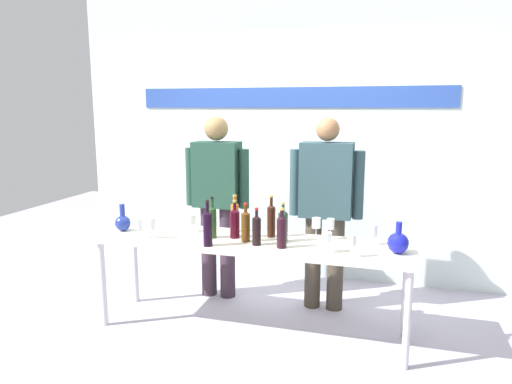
{
  "coord_description": "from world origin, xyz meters",
  "views": [
    {
      "loc": [
        0.99,
        -3.28,
        1.74
      ],
      "look_at": [
        0.0,
        0.15,
        1.09
      ],
      "focal_mm": 32.53,
      "sensor_mm": 36.0,
      "label": 1
    }
  ],
  "objects_px": {
    "wine_bottle_8": "(257,229)",
    "wine_glass_right_4": "(330,225)",
    "wine_bottle_3": "(271,220)",
    "wine_glass_right_3": "(327,238)",
    "wine_bottle_4": "(282,230)",
    "wine_bottle_6": "(208,227)",
    "wine_glass_left_1": "(191,220)",
    "wine_glass_right_0": "(373,231)",
    "display_table": "(251,248)",
    "wine_bottle_2": "(235,222)",
    "wine_glass_left_0": "(139,224)",
    "wine_glass_right_2": "(316,223)",
    "wine_bottle_7": "(283,225)",
    "wine_bottle_0": "(235,215)",
    "wine_bottle_5": "(246,225)",
    "wine_glass_left_2": "(152,224)",
    "decanter_blue_left": "(123,222)",
    "presenter_right": "(326,202)",
    "decanter_blue_right": "(398,242)",
    "wine_bottle_1": "(212,221)",
    "presenter_left": "(217,196)",
    "wine_glass_right_1": "(352,241)"
  },
  "relations": [
    {
      "from": "wine_bottle_8",
      "to": "wine_glass_right_4",
      "type": "relative_size",
      "value": 1.72
    },
    {
      "from": "wine_bottle_3",
      "to": "wine_glass_right_3",
      "type": "xyz_separation_m",
      "value": [
        0.47,
        -0.28,
        -0.03
      ]
    },
    {
      "from": "wine_bottle_4",
      "to": "wine_glass_right_3",
      "type": "bearing_deg",
      "value": -4.08
    },
    {
      "from": "wine_bottle_6",
      "to": "wine_bottle_8",
      "type": "relative_size",
      "value": 1.22
    },
    {
      "from": "wine_glass_left_1",
      "to": "wine_glass_right_0",
      "type": "bearing_deg",
      "value": 1.15
    },
    {
      "from": "display_table",
      "to": "wine_glass_right_0",
      "type": "bearing_deg",
      "value": 8.56
    },
    {
      "from": "wine_bottle_2",
      "to": "wine_glass_left_0",
      "type": "bearing_deg",
      "value": -162.46
    },
    {
      "from": "wine_glass_right_2",
      "to": "wine_glass_right_4",
      "type": "xyz_separation_m",
      "value": [
        0.12,
        -0.05,
        0.01
      ]
    },
    {
      "from": "display_table",
      "to": "wine_glass_right_2",
      "type": "height_order",
      "value": "wine_glass_right_2"
    },
    {
      "from": "wine_bottle_7",
      "to": "wine_bottle_8",
      "type": "bearing_deg",
      "value": -140.18
    },
    {
      "from": "wine_bottle_0",
      "to": "wine_glass_right_2",
      "type": "height_order",
      "value": "wine_bottle_0"
    },
    {
      "from": "wine_bottle_6",
      "to": "wine_bottle_8",
      "type": "bearing_deg",
      "value": 19.9
    },
    {
      "from": "wine_bottle_5",
      "to": "wine_glass_left_2",
      "type": "relative_size",
      "value": 1.81
    },
    {
      "from": "wine_glass_left_0",
      "to": "wine_glass_right_4",
      "type": "height_order",
      "value": "wine_glass_right_4"
    },
    {
      "from": "wine_bottle_0",
      "to": "wine_glass_left_0",
      "type": "height_order",
      "value": "wine_bottle_0"
    },
    {
      "from": "decanter_blue_left",
      "to": "presenter_right",
      "type": "bearing_deg",
      "value": 21.21
    },
    {
      "from": "decanter_blue_right",
      "to": "wine_glass_left_1",
      "type": "xyz_separation_m",
      "value": [
        -1.61,
        0.14,
        0.02
      ]
    },
    {
      "from": "display_table",
      "to": "wine_glass_right_0",
      "type": "xyz_separation_m",
      "value": [
        0.9,
        0.14,
        0.17
      ]
    },
    {
      "from": "wine_bottle_4",
      "to": "wine_bottle_6",
      "type": "relative_size",
      "value": 0.86
    },
    {
      "from": "wine_bottle_2",
      "to": "wine_bottle_5",
      "type": "xyz_separation_m",
      "value": [
        0.11,
        -0.07,
        0.0
      ]
    },
    {
      "from": "wine_glass_left_2",
      "to": "presenter_right",
      "type": "bearing_deg",
      "value": 31.56
    },
    {
      "from": "display_table",
      "to": "wine_glass_left_1",
      "type": "xyz_separation_m",
      "value": [
        -0.54,
        0.11,
        0.16
      ]
    },
    {
      "from": "wine_bottle_5",
      "to": "wine_glass_left_0",
      "type": "bearing_deg",
      "value": -169.59
    },
    {
      "from": "decanter_blue_right",
      "to": "wine_glass_right_3",
      "type": "xyz_separation_m",
      "value": [
        -0.48,
        -0.12,
        0.03
      ]
    },
    {
      "from": "display_table",
      "to": "wine_glass_left_0",
      "type": "distance_m",
      "value": 0.88
    },
    {
      "from": "wine_glass_left_2",
      "to": "wine_glass_right_4",
      "type": "bearing_deg",
      "value": 15.31
    },
    {
      "from": "wine_bottle_1",
      "to": "wine_bottle_7",
      "type": "distance_m",
      "value": 0.55
    },
    {
      "from": "wine_glass_left_1",
      "to": "wine_bottle_4",
      "type": "bearing_deg",
      "value": -16.01
    },
    {
      "from": "display_table",
      "to": "wine_glass_right_0",
      "type": "distance_m",
      "value": 0.93
    },
    {
      "from": "decanter_blue_right",
      "to": "wine_glass_left_0",
      "type": "bearing_deg",
      "value": -175.14
    },
    {
      "from": "wine_bottle_1",
      "to": "wine_glass_right_3",
      "type": "height_order",
      "value": "wine_bottle_1"
    },
    {
      "from": "presenter_left",
      "to": "wine_glass_left_2",
      "type": "height_order",
      "value": "presenter_left"
    },
    {
      "from": "decanter_blue_right",
      "to": "presenter_left",
      "type": "height_order",
      "value": "presenter_left"
    },
    {
      "from": "wine_glass_right_1",
      "to": "wine_bottle_7",
      "type": "bearing_deg",
      "value": 156.22
    },
    {
      "from": "wine_bottle_2",
      "to": "display_table",
      "type": "bearing_deg",
      "value": -12.5
    },
    {
      "from": "wine_glass_right_3",
      "to": "wine_glass_right_0",
      "type": "bearing_deg",
      "value": 42.98
    },
    {
      "from": "wine_glass_right_3",
      "to": "wine_glass_right_4",
      "type": "distance_m",
      "value": 0.34
    },
    {
      "from": "display_table",
      "to": "wine_bottle_4",
      "type": "xyz_separation_m",
      "value": [
        0.27,
        -0.12,
        0.19
      ]
    },
    {
      "from": "wine_bottle_2",
      "to": "wine_glass_left_2",
      "type": "xyz_separation_m",
      "value": [
        -0.6,
        -0.2,
        -0.01
      ]
    },
    {
      "from": "presenter_left",
      "to": "wine_bottle_0",
      "type": "distance_m",
      "value": 0.48
    },
    {
      "from": "decanter_blue_right",
      "to": "wine_glass_right_3",
      "type": "distance_m",
      "value": 0.49
    },
    {
      "from": "decanter_blue_right",
      "to": "wine_glass_right_2",
      "type": "xyz_separation_m",
      "value": [
        -0.61,
        0.27,
        0.03
      ]
    },
    {
      "from": "presenter_left",
      "to": "wine_bottle_8",
      "type": "bearing_deg",
      "value": -50.62
    },
    {
      "from": "display_table",
      "to": "wine_glass_right_1",
      "type": "distance_m",
      "value": 0.82
    },
    {
      "from": "wine_bottle_1",
      "to": "wine_bottle_4",
      "type": "distance_m",
      "value": 0.58
    },
    {
      "from": "decanter_blue_left",
      "to": "wine_bottle_8",
      "type": "distance_m",
      "value": 1.17
    },
    {
      "from": "presenter_right",
      "to": "wine_glass_right_0",
      "type": "height_order",
      "value": "presenter_right"
    },
    {
      "from": "wine_bottle_3",
      "to": "wine_bottle_5",
      "type": "height_order",
      "value": "wine_bottle_3"
    },
    {
      "from": "wine_glass_left_0",
      "to": "wine_bottle_8",
      "type": "bearing_deg",
      "value": 5.05
    },
    {
      "from": "wine_bottle_7",
      "to": "presenter_left",
      "type": "bearing_deg",
      "value": 142.97
    }
  ]
}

